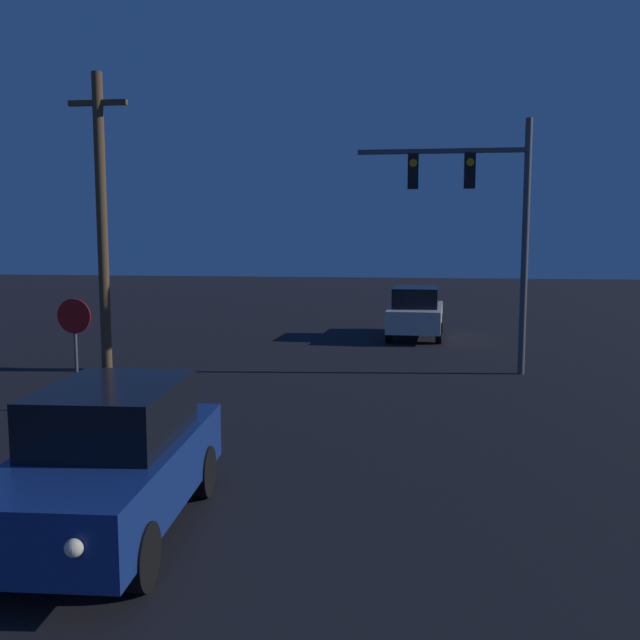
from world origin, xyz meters
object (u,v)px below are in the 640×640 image
at_px(car_far, 416,312).
at_px(utility_pole, 102,219).
at_px(traffic_signal_mast, 484,208).
at_px(car_near, 110,460).
at_px(stop_sign, 75,333).

xyz_separation_m(car_far, utility_pole, (-8.32, -7.33, 3.17)).
bearing_deg(traffic_signal_mast, car_near, -115.87).
xyz_separation_m(car_far, traffic_signal_mast, (1.72, -6.42, 3.44)).
relative_size(traffic_signal_mast, utility_pole, 0.84).
bearing_deg(car_near, car_far, -105.13).
bearing_deg(car_far, utility_pole, -135.86).
bearing_deg(car_far, traffic_signal_mast, -72.27).
distance_m(stop_sign, utility_pole, 5.26).
height_order(traffic_signal_mast, utility_pole, utility_pole).
relative_size(traffic_signal_mast, stop_sign, 2.80).
relative_size(car_far, utility_pole, 0.57).
height_order(car_far, stop_sign, stop_sign).
bearing_deg(stop_sign, car_far, 59.50).
bearing_deg(car_near, utility_pole, -68.63).
relative_size(car_near, car_far, 1.00).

